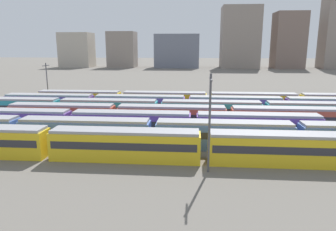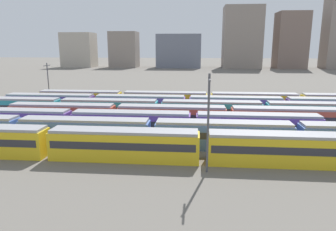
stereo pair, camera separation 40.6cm
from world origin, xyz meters
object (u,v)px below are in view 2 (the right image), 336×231
train_track_2 (131,123)px  train_track_5 (285,107)px  train_track_1 (153,133)px  catenary_pole_0 (208,119)px  train_track_6 (209,101)px  train_track_0 (286,149)px  train_track_3 (287,119)px  train_track_4 (160,110)px  catenary_pole_1 (48,81)px

train_track_2 → train_track_5: bearing=30.0°
train_track_1 → catenary_pole_0: catenary_pole_0 is taller
train_track_2 → catenary_pole_0: bearing=-50.4°
train_track_5 → train_track_6: size_ratio=1.51×
train_track_1 → train_track_5: size_ratio=0.66×
train_track_0 → train_track_3: (4.48, 15.60, 0.00)m
train_track_0 → train_track_4: bearing=129.4°
train_track_2 → train_track_6: 24.31m
train_track_2 → train_track_6: (12.58, 20.80, 0.00)m
train_track_5 → catenary_pole_1: bearing=170.8°
train_track_0 → catenary_pole_1: 56.44m
catenary_pole_0 → train_track_5: bearing=61.3°
train_track_2 → train_track_6: same height
train_track_2 → train_track_3: (24.66, 5.20, 0.00)m
train_track_6 → catenary_pole_1: catenary_pole_1 is taller
train_track_4 → catenary_pole_0: bearing=-71.5°
catenary_pole_1 → train_track_5: bearing=-9.2°
catenary_pole_0 → train_track_2: bearing=129.6°
train_track_2 → train_track_4: (3.13, 10.40, 0.00)m
train_track_3 → train_track_4: bearing=166.4°
train_track_6 → catenary_pole_0: bearing=-92.5°
train_track_2 → train_track_3: same height
train_track_4 → train_track_0: bearing=-50.6°
train_track_3 → train_track_6: size_ratio=1.25×
train_track_5 → catenary_pole_1: (-51.48, 8.31, 3.45)m
train_track_3 → catenary_pole_1: bearing=159.2°
train_track_3 → train_track_0: bearing=-106.0°
train_track_0 → train_track_4: 26.90m
train_track_1 → catenary_pole_0: 11.58m
train_track_0 → train_track_1: bearing=162.2°
train_track_0 → catenary_pole_0: (-9.08, -3.01, 4.03)m
train_track_1 → catenary_pole_1: size_ratio=7.76×
train_track_1 → train_track_3: size_ratio=0.80×
catenary_pole_1 → catenary_pole_0: bearing=-46.4°
train_track_3 → train_track_1: bearing=-153.3°
train_track_4 → train_track_6: bearing=47.7°
train_track_3 → catenary_pole_1: catenary_pole_1 is taller
train_track_2 → train_track_5: (26.98, 15.60, 0.00)m
train_track_3 → train_track_4: (-21.54, 5.20, 0.00)m
train_track_4 → train_track_6: same height
train_track_0 → train_track_1: (-16.19, 5.20, 0.00)m
train_track_0 → train_track_5: bearing=75.3°
catenary_pole_0 → catenary_pole_1: catenary_pole_0 is taller
train_track_1 → train_track_2: size_ratio=1.34×
catenary_pole_0 → train_track_4: bearing=108.5°
train_track_2 → train_track_5: same height
catenary_pole_0 → catenary_pole_1: 51.57m
train_track_6 → train_track_1: bearing=-108.3°
train_track_2 → train_track_3: 25.21m
train_track_1 → train_track_6: size_ratio=1.00×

